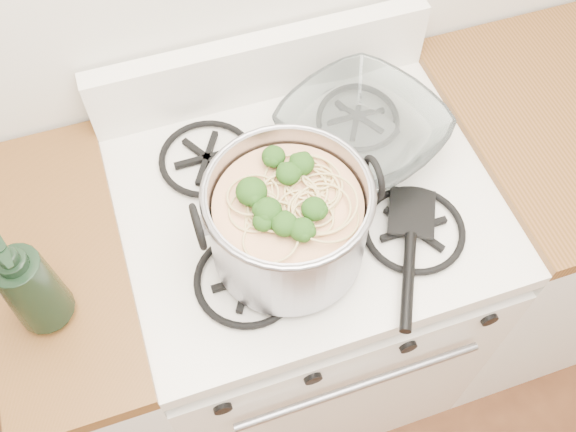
% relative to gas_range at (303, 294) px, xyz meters
% --- Properties ---
extents(gas_range, '(0.76, 0.66, 0.92)m').
position_rel_gas_range_xyz_m(gas_range, '(0.00, 0.00, 0.00)').
color(gas_range, white).
rests_on(gas_range, ground).
extents(counter_left, '(0.25, 0.65, 0.92)m').
position_rel_gas_range_xyz_m(counter_left, '(-0.51, 0.00, 0.02)').
color(counter_left, silver).
rests_on(counter_left, ground).
extents(stock_pot, '(0.33, 0.30, 0.20)m').
position_rel_gas_range_xyz_m(stock_pot, '(-0.08, -0.11, 0.58)').
color(stock_pot, '#94939B').
rests_on(stock_pot, gas_range).
extents(spatula, '(0.40, 0.41, 0.02)m').
position_rel_gas_range_xyz_m(spatula, '(0.18, -0.12, 0.50)').
color(spatula, black).
rests_on(spatula, gas_range).
extents(glass_bowl, '(0.17, 0.17, 0.03)m').
position_rel_gas_range_xyz_m(glass_bowl, '(0.15, 0.08, 0.50)').
color(glass_bowl, white).
rests_on(glass_bowl, gas_range).
extents(bottle, '(0.13, 0.13, 0.26)m').
position_rel_gas_range_xyz_m(bottle, '(-0.53, -0.10, 0.61)').
color(bottle, black).
rests_on(bottle, counter_left).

